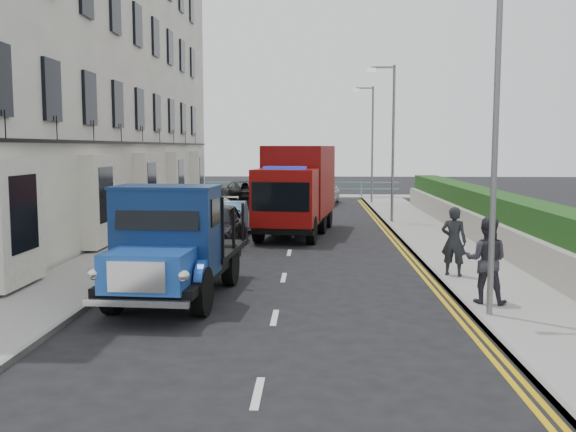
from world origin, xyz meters
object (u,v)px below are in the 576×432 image
Objects in this scene: bedford_lorry at (169,251)px; parked_car_front at (215,225)px; red_lorry at (297,187)px; lamp_far at (370,137)px; lamp_mid at (390,134)px; lamp_near at (490,118)px; pedestrian_east_near at (454,241)px.

parked_car_front is at bearing 95.67° from bedford_lorry.
lamp_far is at bearing 81.26° from red_lorry.
bedford_lorry is 1.24× the size of parked_car_front.
lamp_mid is 5.67m from red_lorry.
lamp_near reaches higher than bedford_lorry.
lamp_mid is 3.88× the size of pedestrian_east_near.
parked_car_front is 2.50× the size of pedestrian_east_near.
parked_car_front is 8.68m from pedestrian_east_near.
lamp_near is 11.72m from parked_car_front.
red_lorry reaches higher than bedford_lorry.
lamp_near is 7.19m from bedford_lorry.
pedestrian_east_near is at bearing -89.39° from lamp_far.
red_lorry is at bearing 107.69° from lamp_near.
red_lorry is at bearing -39.64° from pedestrian_east_near.
lamp_near is 1.00× the size of lamp_mid.
lamp_near and lamp_far have the same top height.
lamp_mid reaches higher than bedford_lorry.
lamp_far is at bearing -65.03° from pedestrian_east_near.
bedford_lorry is at bearing -104.68° from lamp_far.
parked_car_front is at bearing -134.07° from lamp_mid.
lamp_mid is at bearing -64.53° from pedestrian_east_near.
lamp_near is 1.00× the size of lamp_far.
lamp_far is at bearing 68.93° from parked_car_front.
bedford_lorry is at bearing -87.63° from parked_car_front.
lamp_far is 25.96m from bedford_lorry.
lamp_mid is 12.47m from pedestrian_east_near.
lamp_mid reaches higher than red_lorry.
bedford_lorry is 0.81× the size of red_lorry.
lamp_far is at bearing 90.00° from lamp_near.
lamp_mid is 1.25× the size of bedford_lorry.
red_lorry is at bearing -140.27° from lamp_mid.
red_lorry is at bearing 53.72° from parked_car_front.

